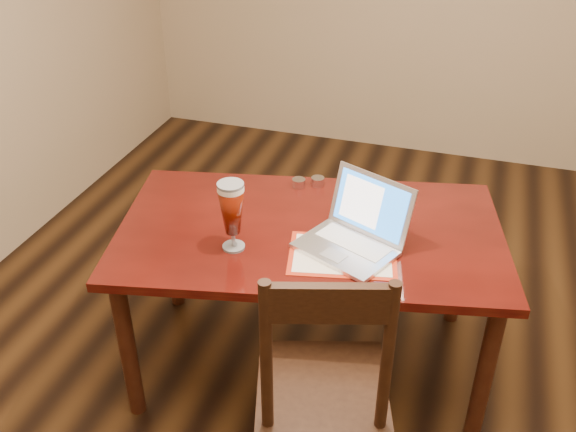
% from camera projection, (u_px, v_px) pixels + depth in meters
% --- Properties ---
extents(ground, '(5.00, 5.00, 0.00)m').
position_uv_depth(ground, '(377.00, 392.00, 2.85)').
color(ground, black).
rests_on(ground, ground).
extents(dining_table, '(1.72, 1.20, 1.02)m').
position_uv_depth(dining_table, '(309.00, 245.00, 2.66)').
color(dining_table, '#460D09').
rests_on(dining_table, ground).
extents(dining_chair, '(0.56, 0.54, 1.07)m').
position_uv_depth(dining_chair, '(323.00, 389.00, 2.20)').
color(dining_chair, black).
rests_on(dining_chair, ground).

